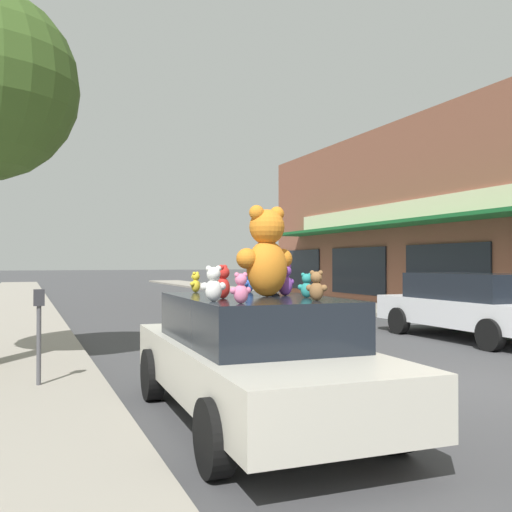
{
  "coord_description": "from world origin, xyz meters",
  "views": [
    {
      "loc": [
        -5.83,
        -6.54,
        1.75
      ],
      "look_at": [
        -2.01,
        2.81,
        1.87
      ],
      "focal_mm": 40.0,
      "sensor_mm": 36.0,
      "label": 1
    }
  ],
  "objects_px": {
    "plush_art_car": "(253,355)",
    "teddy_bear_purple": "(285,280)",
    "teddy_bear_brown": "(316,286)",
    "teddy_bear_black": "(275,279)",
    "teddy_bear_giant": "(267,253)",
    "teddy_bear_teal": "(307,286)",
    "parking_meter": "(39,324)",
    "teddy_bear_white": "(214,284)",
    "teddy_bear_blue": "(249,282)",
    "teddy_bear_red": "(223,282)",
    "teddy_bear_yellow": "(196,282)",
    "parked_car_far_center": "(471,304)",
    "teddy_bear_pink": "(241,289)"
  },
  "relations": [
    {
      "from": "teddy_bear_teal",
      "to": "parked_car_far_center",
      "type": "bearing_deg",
      "value": -113.08
    },
    {
      "from": "teddy_bear_yellow",
      "to": "teddy_bear_red",
      "type": "relative_size",
      "value": 0.74
    },
    {
      "from": "teddy_bear_brown",
      "to": "teddy_bear_black",
      "type": "relative_size",
      "value": 0.84
    },
    {
      "from": "teddy_bear_purple",
      "to": "parking_meter",
      "type": "xyz_separation_m",
      "value": [
        -2.55,
        2.27,
        -0.62
      ]
    },
    {
      "from": "teddy_bear_red",
      "to": "teddy_bear_white",
      "type": "height_order",
      "value": "teddy_bear_red"
    },
    {
      "from": "teddy_bear_brown",
      "to": "teddy_bear_purple",
      "type": "bearing_deg",
      "value": -50.54
    },
    {
      "from": "teddy_bear_pink",
      "to": "teddy_bear_brown",
      "type": "height_order",
      "value": "teddy_bear_brown"
    },
    {
      "from": "teddy_bear_purple",
      "to": "teddy_bear_blue",
      "type": "relative_size",
      "value": 1.38
    },
    {
      "from": "plush_art_car",
      "to": "teddy_bear_black",
      "type": "xyz_separation_m",
      "value": [
        0.54,
        0.63,
        0.81
      ]
    },
    {
      "from": "teddy_bear_pink",
      "to": "teddy_bear_yellow",
      "type": "bearing_deg",
      "value": -96.29
    },
    {
      "from": "plush_art_car",
      "to": "teddy_bear_black",
      "type": "relative_size",
      "value": 12.87
    },
    {
      "from": "plush_art_car",
      "to": "teddy_bear_blue",
      "type": "height_order",
      "value": "teddy_bear_blue"
    },
    {
      "from": "teddy_bear_brown",
      "to": "teddy_bear_white",
      "type": "xyz_separation_m",
      "value": [
        -0.96,
        0.29,
        0.02
      ]
    },
    {
      "from": "parking_meter",
      "to": "teddy_bear_giant",
      "type": "bearing_deg",
      "value": -45.67
    },
    {
      "from": "teddy_bear_pink",
      "to": "teddy_bear_black",
      "type": "distance_m",
      "value": 1.91
    },
    {
      "from": "parking_meter",
      "to": "plush_art_car",
      "type": "bearing_deg",
      "value": -46.79
    },
    {
      "from": "teddy_bear_yellow",
      "to": "teddy_bear_purple",
      "type": "relative_size",
      "value": 0.71
    },
    {
      "from": "teddy_bear_pink",
      "to": "teddy_bear_blue",
      "type": "relative_size",
      "value": 1.08
    },
    {
      "from": "teddy_bear_yellow",
      "to": "teddy_bear_blue",
      "type": "height_order",
      "value": "teddy_bear_blue"
    },
    {
      "from": "teddy_bear_pink",
      "to": "parked_car_far_center",
      "type": "distance_m",
      "value": 9.3
    },
    {
      "from": "teddy_bear_pink",
      "to": "teddy_bear_teal",
      "type": "height_order",
      "value": "teddy_bear_pink"
    },
    {
      "from": "plush_art_car",
      "to": "teddy_bear_white",
      "type": "bearing_deg",
      "value": -136.67
    },
    {
      "from": "parking_meter",
      "to": "teddy_bear_brown",
      "type": "bearing_deg",
      "value": -52.05
    },
    {
      "from": "teddy_bear_brown",
      "to": "teddy_bear_giant",
      "type": "bearing_deg",
      "value": -33.13
    },
    {
      "from": "teddy_bear_purple",
      "to": "teddy_bear_black",
      "type": "xyz_separation_m",
      "value": [
        0.14,
        0.61,
        -0.01
      ]
    },
    {
      "from": "parking_meter",
      "to": "teddy_bear_yellow",
      "type": "bearing_deg",
      "value": -33.74
    },
    {
      "from": "teddy_bear_brown",
      "to": "teddy_bear_black",
      "type": "bearing_deg",
      "value": -53.95
    },
    {
      "from": "teddy_bear_brown",
      "to": "parked_car_far_center",
      "type": "bearing_deg",
      "value": -97.98
    },
    {
      "from": "teddy_bear_brown",
      "to": "parked_car_far_center",
      "type": "distance_m",
      "value": 8.58
    },
    {
      "from": "teddy_bear_black",
      "to": "teddy_bear_white",
      "type": "relative_size",
      "value": 1.03
    },
    {
      "from": "teddy_bear_giant",
      "to": "teddy_bear_white",
      "type": "relative_size",
      "value": 2.9
    },
    {
      "from": "teddy_bear_red",
      "to": "teddy_bear_teal",
      "type": "bearing_deg",
      "value": 116.31
    },
    {
      "from": "plush_art_car",
      "to": "teddy_bear_giant",
      "type": "relative_size",
      "value": 4.55
    },
    {
      "from": "plush_art_car",
      "to": "teddy_bear_purple",
      "type": "bearing_deg",
      "value": 4.78
    },
    {
      "from": "plush_art_car",
      "to": "teddy_bear_brown",
      "type": "xyz_separation_m",
      "value": [
        0.31,
        -0.87,
        0.78
      ]
    },
    {
      "from": "plush_art_car",
      "to": "teddy_bear_purple",
      "type": "xyz_separation_m",
      "value": [
        0.39,
        0.02,
        0.82
      ]
    },
    {
      "from": "teddy_bear_pink",
      "to": "teddy_bear_white",
      "type": "distance_m",
      "value": 0.41
    },
    {
      "from": "teddy_bear_giant",
      "to": "teddy_bear_teal",
      "type": "xyz_separation_m",
      "value": [
        0.31,
        -0.35,
        -0.35
      ]
    },
    {
      "from": "teddy_bear_teal",
      "to": "teddy_bear_brown",
      "type": "bearing_deg",
      "value": 105.6
    },
    {
      "from": "parking_meter",
      "to": "teddy_bear_white",
      "type": "bearing_deg",
      "value": -62.34
    },
    {
      "from": "teddy_bear_pink",
      "to": "parking_meter",
      "type": "xyz_separation_m",
      "value": [
        -1.64,
        3.26,
        -0.58
      ]
    },
    {
      "from": "teddy_bear_giant",
      "to": "teddy_bear_blue",
      "type": "relative_size",
      "value": 3.79
    },
    {
      "from": "plush_art_car",
      "to": "teddy_bear_white",
      "type": "xyz_separation_m",
      "value": [
        -0.65,
        -0.58,
        0.81
      ]
    },
    {
      "from": "teddy_bear_brown",
      "to": "teddy_bear_white",
      "type": "bearing_deg",
      "value": 27.56
    },
    {
      "from": "teddy_bear_red",
      "to": "teddy_bear_black",
      "type": "relative_size",
      "value": 0.99
    },
    {
      "from": "teddy_bear_brown",
      "to": "teddy_bear_teal",
      "type": "bearing_deg",
      "value": -61.34
    },
    {
      "from": "teddy_bear_black",
      "to": "plush_art_car",
      "type": "bearing_deg",
      "value": 45.01
    },
    {
      "from": "parking_meter",
      "to": "teddy_bear_blue",
      "type": "bearing_deg",
      "value": -29.53
    },
    {
      "from": "teddy_bear_brown",
      "to": "teddy_bear_teal",
      "type": "height_order",
      "value": "teddy_bear_brown"
    },
    {
      "from": "teddy_bear_yellow",
      "to": "parking_meter",
      "type": "height_order",
      "value": "teddy_bear_yellow"
    }
  ]
}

